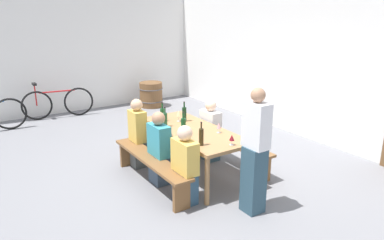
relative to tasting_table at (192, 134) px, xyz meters
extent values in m
plane|color=slate|center=(0.00, 0.00, -0.67)|extent=(24.00, 24.00, 0.00)
cube|color=white|center=(0.00, 3.00, 0.93)|extent=(14.00, 0.20, 3.20)
cube|color=white|center=(-4.94, 0.00, 0.93)|extent=(0.20, 6.41, 3.20)
cube|color=#9E7247|center=(0.00, 0.00, 0.05)|extent=(2.03, 0.87, 0.05)
cylinder|color=#9E7247|center=(-0.93, -0.38, -0.32)|extent=(0.07, 0.07, 0.70)
cylinder|color=#9E7247|center=(0.93, -0.38, -0.32)|extent=(0.07, 0.07, 0.70)
cylinder|color=#9E7247|center=(-0.93, 0.38, -0.32)|extent=(0.07, 0.07, 0.70)
cylinder|color=#9E7247|center=(0.93, 0.38, -0.32)|extent=(0.07, 0.07, 0.70)
cube|color=brown|center=(0.00, -0.74, -0.24)|extent=(1.93, 0.30, 0.04)
cube|color=brown|center=(-0.86, -0.74, -0.47)|extent=(0.06, 0.24, 0.41)
cube|color=brown|center=(0.86, -0.74, -0.47)|extent=(0.06, 0.24, 0.41)
cube|color=brown|center=(0.00, 0.74, -0.24)|extent=(1.93, 0.30, 0.04)
cube|color=brown|center=(-0.86, 0.74, -0.47)|extent=(0.06, 0.24, 0.41)
cube|color=brown|center=(0.86, 0.74, -0.47)|extent=(0.06, 0.24, 0.41)
cylinder|color=#194723|center=(-0.63, -0.17, 0.18)|extent=(0.08, 0.08, 0.21)
cylinder|color=#194723|center=(-0.63, -0.17, 0.34)|extent=(0.03, 0.03, 0.10)
cylinder|color=black|center=(-0.63, -0.17, 0.39)|extent=(0.03, 0.03, 0.01)
cylinder|color=#143319|center=(-0.43, 0.13, 0.19)|extent=(0.07, 0.07, 0.24)
cylinder|color=#143319|center=(-0.43, 0.13, 0.36)|extent=(0.03, 0.03, 0.09)
cylinder|color=black|center=(-0.43, 0.13, 0.41)|extent=(0.03, 0.03, 0.01)
cylinder|color=#194723|center=(0.04, -0.18, 0.18)|extent=(0.08, 0.08, 0.22)
cylinder|color=#194723|center=(0.04, -0.18, 0.34)|extent=(0.03, 0.03, 0.09)
cylinder|color=black|center=(0.04, -0.18, 0.39)|extent=(0.03, 0.03, 0.01)
cylinder|color=#332814|center=(0.65, -0.28, 0.19)|extent=(0.07, 0.07, 0.24)
cylinder|color=#332814|center=(0.65, -0.28, 0.36)|extent=(0.02, 0.02, 0.08)
cylinder|color=black|center=(0.65, -0.28, 0.40)|extent=(0.03, 0.03, 0.01)
cylinder|color=#234C2D|center=(-0.35, -0.28, 0.19)|extent=(0.07, 0.07, 0.22)
cylinder|color=#234C2D|center=(-0.35, -0.28, 0.34)|extent=(0.03, 0.03, 0.08)
cylinder|color=black|center=(-0.35, -0.28, 0.39)|extent=(0.03, 0.03, 0.01)
cylinder|color=silver|center=(0.20, -0.34, 0.08)|extent=(0.06, 0.06, 0.01)
cylinder|color=silver|center=(0.20, -0.34, 0.12)|extent=(0.01, 0.01, 0.08)
cone|color=beige|center=(0.20, -0.34, 0.21)|extent=(0.06, 0.06, 0.10)
cylinder|color=silver|center=(-0.47, 0.04, 0.08)|extent=(0.06, 0.06, 0.01)
cylinder|color=silver|center=(-0.47, 0.04, 0.13)|extent=(0.01, 0.01, 0.09)
cone|color=beige|center=(-0.47, 0.04, 0.22)|extent=(0.08, 0.08, 0.09)
cylinder|color=silver|center=(0.36, 0.24, 0.08)|extent=(0.06, 0.06, 0.01)
cylinder|color=silver|center=(0.36, 0.24, 0.11)|extent=(0.01, 0.01, 0.06)
cone|color=#D18C93|center=(0.36, 0.24, 0.19)|extent=(0.07, 0.07, 0.09)
cylinder|color=silver|center=(0.88, 0.08, 0.08)|extent=(0.06, 0.06, 0.01)
cylinder|color=silver|center=(0.88, 0.08, 0.11)|extent=(0.01, 0.01, 0.06)
cone|color=maroon|center=(0.88, 0.08, 0.18)|extent=(0.07, 0.07, 0.08)
cube|color=#4F5452|center=(-0.73, -0.59, -0.45)|extent=(0.24, 0.24, 0.45)
cube|color=gold|center=(-0.73, -0.59, 0.03)|extent=(0.32, 0.20, 0.52)
sphere|color=tan|center=(-0.73, -0.59, 0.39)|extent=(0.20, 0.20, 0.20)
cube|color=#3A4A5C|center=(0.00, -0.59, -0.45)|extent=(0.30, 0.24, 0.45)
cube|color=teal|center=(0.00, -0.59, 0.01)|extent=(0.40, 0.20, 0.47)
sphere|color=#A87A5B|center=(0.00, -0.59, 0.35)|extent=(0.20, 0.20, 0.20)
cube|color=#31506A|center=(0.72, -0.59, -0.45)|extent=(0.31, 0.24, 0.45)
cube|color=gold|center=(0.72, -0.59, 0.00)|extent=(0.41, 0.20, 0.45)
sphere|color=beige|center=(0.72, -0.59, 0.33)|extent=(0.21, 0.21, 0.21)
cube|color=#345364|center=(-0.31, 0.59, -0.45)|extent=(0.29, 0.24, 0.45)
cube|color=silver|center=(-0.31, 0.59, -0.01)|extent=(0.39, 0.20, 0.43)
sphere|color=beige|center=(-0.31, 0.59, 0.30)|extent=(0.19, 0.19, 0.19)
cube|color=#2B4859|center=(1.39, 0.03, -0.23)|extent=(0.25, 0.24, 0.89)
cube|color=silver|center=(1.39, 0.03, 0.50)|extent=(0.34, 0.20, 0.58)
sphere|color=#A87A5B|center=(1.39, 0.03, 0.88)|extent=(0.18, 0.18, 0.18)
cylinder|color=brown|center=(-4.16, 1.42, -0.34)|extent=(0.61, 0.61, 0.66)
torus|color=#4C4C51|center=(-4.16, 1.42, -0.18)|extent=(0.64, 0.64, 0.02)
torus|color=#4C4C51|center=(-4.16, 1.42, -0.51)|extent=(0.64, 0.64, 0.02)
torus|color=black|center=(-4.36, -0.48, -0.32)|extent=(0.15, 0.70, 0.70)
torus|color=black|center=(-4.51, -1.43, -0.32)|extent=(0.15, 0.70, 0.70)
cylinder|color=#B21E1E|center=(-4.43, -0.95, -0.02)|extent=(0.16, 0.81, 0.04)
cylinder|color=#B21E1E|center=(-4.51, -1.43, -0.07)|extent=(0.03, 0.03, 0.50)
cube|color=black|center=(-4.51, -1.43, 0.20)|extent=(0.20, 0.08, 0.05)
torus|color=black|center=(-4.09, -2.07, -0.32)|extent=(0.08, 0.71, 0.70)
camera|label=1|loc=(4.50, -2.97, 1.86)|focal=34.18mm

